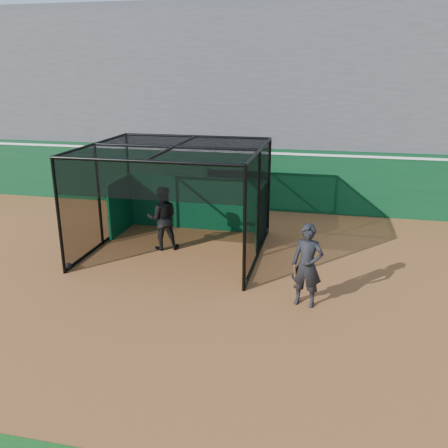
# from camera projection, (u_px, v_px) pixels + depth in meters

# --- Properties ---
(ground) EXTENTS (120.00, 120.00, 0.00)m
(ground) POSITION_uv_depth(u_px,v_px,m) (181.00, 300.00, 11.82)
(ground) COLOR #95582B
(ground) RESTS_ON ground
(outfield_wall) EXTENTS (50.00, 0.50, 2.50)m
(outfield_wall) POSITION_uv_depth(u_px,v_px,m) (243.00, 177.00, 19.31)
(outfield_wall) COLOR #0A3A1C
(outfield_wall) RESTS_ON ground
(grandstand) EXTENTS (50.00, 7.85, 8.95)m
(grandstand) POSITION_uv_depth(u_px,v_px,m) (258.00, 92.00, 21.82)
(grandstand) COLOR #4C4C4F
(grandstand) RESTS_ON ground
(batting_cage) EXTENTS (5.22, 4.83, 3.29)m
(batting_cage) POSITION_uv_depth(u_px,v_px,m) (176.00, 200.00, 14.54)
(batting_cage) COLOR black
(batting_cage) RESTS_ON ground
(batter) EXTENTS (1.19, 1.07, 2.03)m
(batter) POSITION_uv_depth(u_px,v_px,m) (163.00, 218.00, 14.92)
(batter) COLOR black
(batter) RESTS_ON ground
(on_deck_player) EXTENTS (0.83, 0.62, 2.06)m
(on_deck_player) POSITION_uv_depth(u_px,v_px,m) (307.00, 266.00, 11.27)
(on_deck_player) COLOR black
(on_deck_player) RESTS_ON ground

